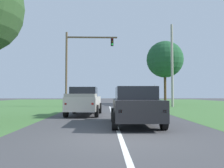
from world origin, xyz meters
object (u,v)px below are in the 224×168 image
traffic_light (78,59)px  crossing_suv_far (134,98)px  red_suv_near (135,105)px  keep_moving_sign (155,93)px  pickup_truck_lead (84,101)px  oak_tree_right (165,59)px  utility_pole_right (172,65)px

traffic_light → crossing_suv_far: 8.72m
red_suv_near → traffic_light: traffic_light is taller
crossing_suv_far → keep_moving_sign: bearing=-70.3°
traffic_light → keep_moving_sign: (8.57, -2.09, -4.00)m
pickup_truck_lead → crossing_suv_far: bearing=68.5°
oak_tree_right → utility_pole_right: 6.95m
traffic_light → oak_tree_right: 13.52m
red_suv_near → pickup_truck_lead: bearing=120.3°
crossing_suv_far → utility_pole_right: size_ratio=0.46×
crossing_suv_far → utility_pole_right: (4.07, -2.85, 3.91)m
keep_moving_sign → utility_pole_right: utility_pole_right is taller
crossing_suv_far → traffic_light: bearing=-160.1°
traffic_light → utility_pole_right: utility_pole_right is taller
red_suv_near → keep_moving_sign: (3.95, 13.53, 0.63)m
keep_moving_sign → oak_tree_right: bearing=68.3°
oak_tree_right → utility_pole_right: utility_pole_right is taller
oak_tree_right → utility_pole_right: bearing=-97.8°
pickup_truck_lead → traffic_light: traffic_light is taller
keep_moving_sign → utility_pole_right: 4.41m
keep_moving_sign → utility_pole_right: bearing=35.7°
red_suv_near → crossing_suv_far: bearing=82.8°
traffic_light → red_suv_near: bearing=-73.5°
red_suv_near → keep_moving_sign: bearing=73.7°
oak_tree_right → crossing_suv_far: 8.43m
red_suv_near → pickup_truck_lead: pickup_truck_lead is taller
traffic_light → keep_moving_sign: 9.69m
crossing_suv_far → pickup_truck_lead: bearing=-111.5°
traffic_light → oak_tree_right: oak_tree_right is taller
keep_moving_sign → pickup_truck_lead: bearing=-128.6°
oak_tree_right → crossing_suv_far: size_ratio=2.08×
red_suv_near → pickup_truck_lead: (-2.90, 4.96, 0.03)m
utility_pole_right → keep_moving_sign: bearing=-144.3°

